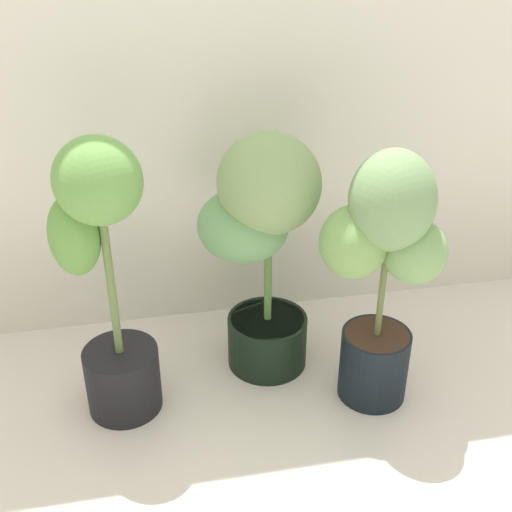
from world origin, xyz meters
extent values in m
plane|color=silver|center=(0.00, 0.00, 0.00)|extent=(8.00, 8.00, 0.00)
cube|color=silver|center=(0.00, 0.86, 1.00)|extent=(3.20, 0.01, 2.00)
cylinder|color=black|center=(-0.36, 0.42, 0.10)|extent=(0.20, 0.20, 0.19)
cylinder|color=#3C3619|center=(-0.36, 0.42, 0.18)|extent=(0.19, 0.19, 0.02)
cylinder|color=olive|center=(-0.36, 0.42, 0.47)|extent=(0.02, 0.02, 0.56)
ellipsoid|color=#6AA14C|center=(-0.36, 0.42, 0.68)|extent=(0.29, 0.28, 0.22)
ellipsoid|color=#659D46|center=(-0.44, 0.44, 0.54)|extent=(0.16, 0.17, 0.21)
cylinder|color=black|center=(0.33, 0.34, 0.10)|extent=(0.19, 0.19, 0.21)
cylinder|color=#3F2A1F|center=(0.33, 0.34, 0.20)|extent=(0.18, 0.18, 0.02)
cylinder|color=olive|center=(0.33, 0.34, 0.44)|extent=(0.02, 0.02, 0.46)
ellipsoid|color=#789D65|center=(0.33, 0.34, 0.61)|extent=(0.29, 0.29, 0.26)
ellipsoid|color=#7FAA5D|center=(0.25, 0.36, 0.49)|extent=(0.22, 0.22, 0.20)
ellipsoid|color=#7EAA65|center=(0.40, 0.32, 0.47)|extent=(0.23, 0.23, 0.17)
cylinder|color=black|center=(0.07, 0.54, 0.08)|extent=(0.24, 0.24, 0.16)
cylinder|color=#492B25|center=(0.07, 0.54, 0.15)|extent=(0.22, 0.22, 0.02)
cylinder|color=#58813E|center=(0.07, 0.54, 0.41)|extent=(0.02, 0.02, 0.49)
ellipsoid|color=#80A064|center=(0.07, 0.54, 0.60)|extent=(0.35, 0.36, 0.28)
ellipsoid|color=#6A9F63|center=(0.00, 0.56, 0.47)|extent=(0.35, 0.35, 0.20)
camera|label=1|loc=(-0.27, -1.00, 1.25)|focal=44.82mm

